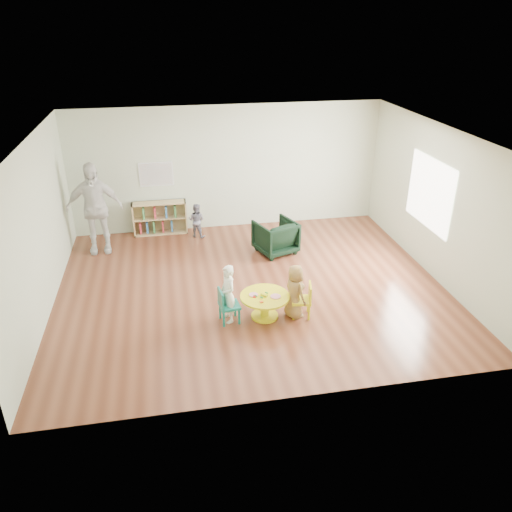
% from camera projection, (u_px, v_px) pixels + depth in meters
% --- Properties ---
extents(room, '(7.10, 7.00, 2.80)m').
position_uv_depth(room, '(252.00, 189.00, 8.40)').
color(room, brown).
rests_on(room, ground).
extents(activity_table, '(0.82, 0.82, 0.45)m').
position_uv_depth(activity_table, '(265.00, 302.00, 8.21)').
color(activity_table, '#D3CD11').
rests_on(activity_table, ground).
extents(kid_chair_left, '(0.36, 0.36, 0.60)m').
position_uv_depth(kid_chair_left, '(227.00, 305.00, 8.06)').
color(kid_chair_left, '#167968').
rests_on(kid_chair_left, ground).
extents(kid_chair_right, '(0.38, 0.38, 0.59)m').
position_uv_depth(kid_chair_right, '(304.00, 299.00, 8.23)').
color(kid_chair_right, '#D3CD11').
rests_on(kid_chair_right, ground).
extents(bookshelf, '(1.20, 0.30, 0.75)m').
position_uv_depth(bookshelf, '(159.00, 218.00, 11.32)').
color(bookshelf, tan).
rests_on(bookshelf, ground).
extents(alphabet_poster, '(0.74, 0.01, 0.54)m').
position_uv_depth(alphabet_poster, '(156.00, 174.00, 11.00)').
color(alphabet_poster, white).
rests_on(alphabet_poster, ground).
extents(armchair, '(0.98, 0.99, 0.71)m').
position_uv_depth(armchair, '(276.00, 237.00, 10.41)').
color(armchair, black).
rests_on(armchair, ground).
extents(child_left, '(0.33, 0.42, 1.00)m').
position_uv_depth(child_left, '(228.00, 294.00, 8.02)').
color(child_left, white).
rests_on(child_left, ground).
extents(child_right, '(0.45, 0.54, 0.94)m').
position_uv_depth(child_right, '(295.00, 292.00, 8.15)').
color(child_right, yellow).
rests_on(child_right, ground).
extents(toddler, '(0.47, 0.44, 0.78)m').
position_uv_depth(toddler, '(197.00, 220.00, 11.13)').
color(toddler, '#171A3B').
rests_on(toddler, ground).
extents(adult_caretaker, '(1.13, 0.49, 1.92)m').
position_uv_depth(adult_caretaker, '(94.00, 208.00, 10.20)').
color(adult_caretaker, silver).
rests_on(adult_caretaker, ground).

